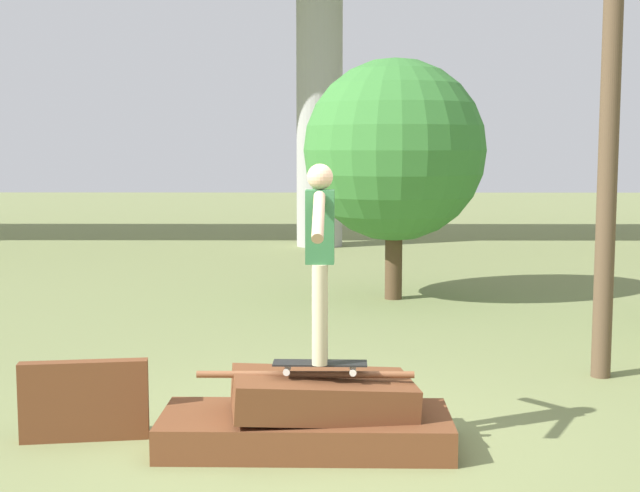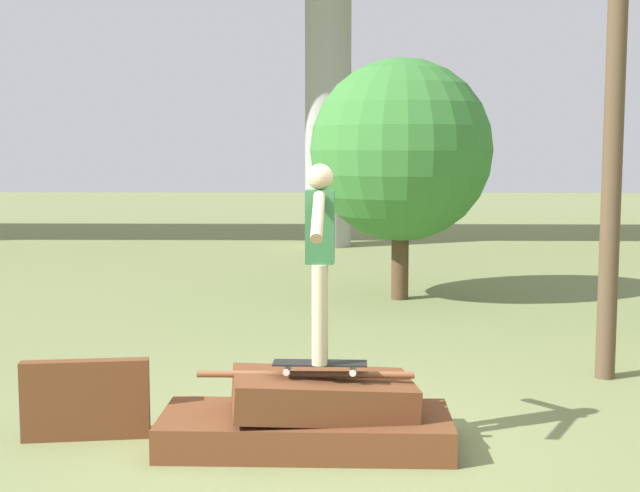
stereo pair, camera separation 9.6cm
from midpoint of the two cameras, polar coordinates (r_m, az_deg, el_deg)
name	(u,v)px [view 2 (the right image)]	position (r m, az deg, el deg)	size (l,w,h in m)	color
ground_plane	(306,447)	(7.30, -0.54, -12.73)	(80.00, 80.00, 0.00)	olive
scrap_pile	(312,417)	(7.23, -0.14, -10.91)	(2.32, 1.00, 0.62)	brown
scrap_plank_loose	(86,400)	(7.62, -14.42, -9.51)	(1.04, 0.28, 0.66)	brown
skateboard	(320,364)	(7.04, 0.39, -7.57)	(0.74, 0.21, 0.09)	black
skater	(320,249)	(6.87, 0.40, -0.19)	(0.23, 1.21, 1.55)	#C6B78E
tree_behind_left	(401,150)	(13.93, 5.41, 6.11)	(2.83, 2.83, 3.75)	#4C3823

